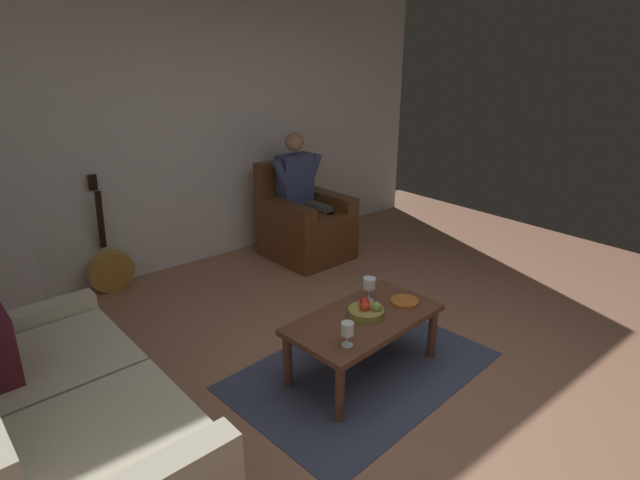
# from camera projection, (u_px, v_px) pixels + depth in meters

# --- Properties ---
(ground_plane) EXTENTS (7.20, 7.20, 0.00)m
(ground_plane) POSITION_uv_depth(u_px,v_px,m) (438.00, 394.00, 3.19)
(ground_plane) COLOR #A27055
(wall_back) EXTENTS (5.69, 0.06, 2.73)m
(wall_back) POSITION_uv_depth(u_px,v_px,m) (201.00, 126.00, 4.90)
(wall_back) COLOR silver
(wall_back) RESTS_ON ground
(rug) EXTENTS (1.84, 1.31, 0.01)m
(rug) POSITION_uv_depth(u_px,v_px,m) (362.00, 370.00, 3.44)
(rug) COLOR #3E455F
(rug) RESTS_ON ground
(armchair) EXTENTS (0.76, 0.85, 0.99)m
(armchair) POSITION_uv_depth(u_px,v_px,m) (304.00, 225.00, 5.27)
(armchair) COLOR #593319
(armchair) RESTS_ON ground
(person_seated) EXTENTS (0.63, 0.58, 1.29)m
(person_seated) POSITION_uv_depth(u_px,v_px,m) (302.00, 192.00, 5.16)
(person_seated) COLOR #39466F
(person_seated) RESTS_ON ground
(couch) EXTENTS (0.95, 1.83, 0.95)m
(couch) POSITION_uv_depth(u_px,v_px,m) (58.00, 428.00, 2.44)
(couch) COLOR #BDB69D
(couch) RESTS_ON ground
(coffee_table) EXTENTS (1.09, 0.65, 0.42)m
(coffee_table) POSITION_uv_depth(u_px,v_px,m) (364.00, 324.00, 3.31)
(coffee_table) COLOR brown
(coffee_table) RESTS_ON ground
(guitar) EXTENTS (0.40, 0.24, 1.07)m
(guitar) POSITION_uv_depth(u_px,v_px,m) (110.00, 267.00, 4.50)
(guitar) COLOR #B48839
(guitar) RESTS_ON ground
(wine_glass_near) EXTENTS (0.09, 0.09, 0.17)m
(wine_glass_near) POSITION_uv_depth(u_px,v_px,m) (369.00, 285.00, 3.46)
(wine_glass_near) COLOR silver
(wine_glass_near) RESTS_ON coffee_table
(wine_glass_far) EXTENTS (0.08, 0.08, 0.15)m
(wine_glass_far) POSITION_uv_depth(u_px,v_px,m) (347.00, 330.00, 2.93)
(wine_glass_far) COLOR silver
(wine_glass_far) RESTS_ON coffee_table
(fruit_bowl) EXTENTS (0.24, 0.24, 0.11)m
(fruit_bowl) POSITION_uv_depth(u_px,v_px,m) (367.00, 310.00, 3.29)
(fruit_bowl) COLOR olive
(fruit_bowl) RESTS_ON coffee_table
(decorative_dish) EXTENTS (0.19, 0.19, 0.02)m
(decorative_dish) POSITION_uv_depth(u_px,v_px,m) (405.00, 302.00, 3.46)
(decorative_dish) COLOR #B56125
(decorative_dish) RESTS_ON coffee_table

